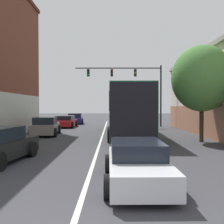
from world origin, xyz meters
TOP-DOWN VIEW (x-y plane):
  - lane_center_line at (0.00, 15.18)m, footprint 0.14×42.35m
  - bus at (2.01, 17.38)m, footprint 3.11×12.61m
  - hatchback_foreground at (1.48, 4.99)m, footprint 1.96×4.22m
  - parked_car_left_mid at (-4.29, 25.45)m, footprint 2.24×4.41m
  - parked_car_left_far at (-4.43, 17.64)m, footprint 2.26×4.25m
  - parked_car_left_distant at (-4.01, 30.97)m, footprint 2.26×4.32m
  - traffic_signal_gantry at (2.98, 26.34)m, footprint 9.55×0.36m
  - street_tree_near at (6.40, 13.84)m, footprint 3.81×3.43m

SIDE VIEW (x-z plane):
  - lane_center_line at x=0.00m, z-range 0.00..0.01m
  - hatchback_foreground at x=1.48m, z-range -0.02..1.19m
  - parked_car_left_mid at x=-4.29m, z-range -0.01..1.24m
  - parked_car_left_distant at x=-4.01m, z-range -0.04..1.31m
  - parked_car_left_far at x=-4.43m, z-range -0.03..1.39m
  - bus at x=2.01m, z-range 0.22..3.83m
  - street_tree_near at x=6.40m, z-range 0.95..7.07m
  - traffic_signal_gantry at x=2.98m, z-range 1.70..8.48m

